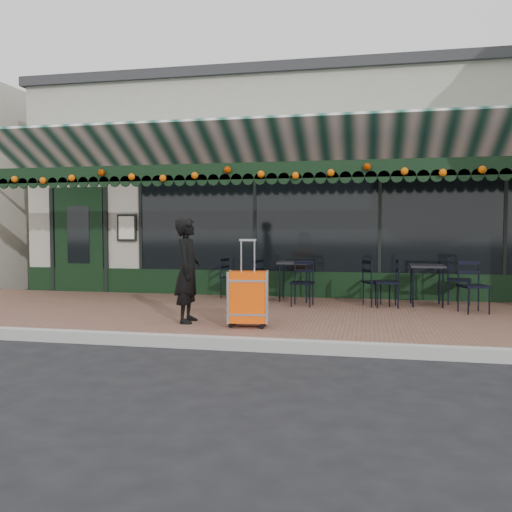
% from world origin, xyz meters
% --- Properties ---
extents(ground, '(80.00, 80.00, 0.00)m').
position_xyz_m(ground, '(0.00, 0.00, 0.00)').
color(ground, black).
rests_on(ground, ground).
extents(sidewalk, '(18.00, 4.00, 0.15)m').
position_xyz_m(sidewalk, '(0.00, 2.00, 0.07)').
color(sidewalk, brown).
rests_on(sidewalk, ground).
extents(curb, '(18.00, 0.16, 0.15)m').
position_xyz_m(curb, '(0.00, -0.08, 0.07)').
color(curb, '#9E9E99').
rests_on(curb, ground).
extents(restaurant_building, '(12.00, 9.60, 4.50)m').
position_xyz_m(restaurant_building, '(0.00, 7.84, 2.27)').
color(restaurant_building, '#AAA493').
rests_on(restaurant_building, ground).
extents(woman, '(0.40, 0.57, 1.49)m').
position_xyz_m(woman, '(-1.32, 0.84, 0.90)').
color(woman, black).
rests_on(woman, sidewalk).
extents(suitcase, '(0.55, 0.36, 1.18)m').
position_xyz_m(suitcase, '(-0.40, 0.65, 0.55)').
color(suitcase, '#FE4E08').
rests_on(suitcase, sidewalk).
extents(cafe_table_a, '(0.57, 0.57, 0.71)m').
position_xyz_m(cafe_table_a, '(2.18, 3.23, 0.79)').
color(cafe_table_a, black).
rests_on(cafe_table_a, sidewalk).
extents(cafe_table_b, '(0.59, 0.59, 0.73)m').
position_xyz_m(cafe_table_b, '(-0.13, 3.44, 0.80)').
color(cafe_table_b, black).
rests_on(cafe_table_b, sidewalk).
extents(chair_a_left, '(0.44, 0.44, 0.83)m').
position_xyz_m(chair_a_left, '(1.51, 2.93, 0.56)').
color(chair_a_left, black).
rests_on(chair_a_left, sidewalk).
extents(chair_a_right, '(0.47, 0.47, 0.84)m').
position_xyz_m(chair_a_right, '(2.77, 3.58, 0.57)').
color(chair_a_right, black).
rests_on(chair_a_right, sidewalk).
extents(chair_a_front, '(0.52, 0.52, 0.83)m').
position_xyz_m(chair_a_front, '(2.83, 2.56, 0.57)').
color(chair_a_front, black).
rests_on(chair_a_front, sidewalk).
extents(chair_b_left, '(0.52, 0.52, 0.80)m').
position_xyz_m(chair_b_left, '(-0.90, 3.02, 0.55)').
color(chair_b_left, black).
rests_on(chair_b_left, sidewalk).
extents(chair_b_right, '(0.54, 0.54, 0.81)m').
position_xyz_m(chair_b_right, '(1.33, 3.03, 0.55)').
color(chair_b_right, black).
rests_on(chair_b_right, sidewalk).
extents(chair_b_front, '(0.42, 0.42, 0.78)m').
position_xyz_m(chair_b_front, '(0.08, 2.77, 0.54)').
color(chair_b_front, black).
rests_on(chair_b_front, sidewalk).
extents(chair_solo, '(0.47, 0.47, 0.78)m').
position_xyz_m(chair_solo, '(-1.36, 3.55, 0.54)').
color(chair_solo, black).
rests_on(chair_solo, sidewalk).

